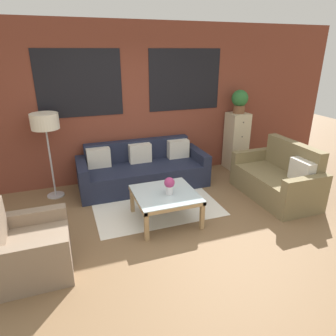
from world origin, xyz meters
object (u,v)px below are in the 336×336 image
Objects in this scene: drawer_cabinet at (236,141)px; settee_vintage at (278,179)px; potted_plant at (240,100)px; armchair_corner at (29,249)px; couch_dark at (143,171)px; coffee_table at (165,197)px; floor_lamp at (45,125)px; flower_vase at (169,185)px.

settee_vintage is at bearing -92.31° from drawer_cabinet.
potted_plant is at bearing 87.69° from settee_vintage.
potted_plant is at bearing 27.49° from armchair_corner.
couch_dark is 2.54m from armchair_corner.
coffee_table is at bearing -177.86° from settee_vintage.
potted_plant is (3.85, 2.00, 1.13)m from armchair_corner.
potted_plant is (3.58, 0.13, 0.17)m from floor_lamp.
floor_lamp is at bearing 81.79° from armchair_corner.
settee_vintage is at bearing 8.68° from armchair_corner.
settee_vintage is 2.02m from coffee_table.
couch_dark is 1.97× the size of drawer_cabinet.
flower_vase is (1.55, -1.43, -0.65)m from floor_lamp.
drawer_cabinet reaches higher than couch_dark.
flower_vase is at bearing -57.82° from coffee_table.
settee_vintage is 1.71× the size of coffee_table.
armchair_corner reaches higher than flower_vase.
floor_lamp is 2.21m from flower_vase.
drawer_cabinet reaches higher than coffee_table.
armchair_corner reaches higher than coffee_table.
settee_vintage is at bearing 3.98° from flower_vase.
settee_vintage is at bearing -20.13° from floor_lamp.
armchair_corner is (-3.80, -0.58, -0.03)m from settee_vintage.
floor_lamp is at bearing 137.80° from coffee_table.
drawer_cabinet is at bearing 35.87° from coffee_table.
floor_lamp is (0.27, 1.87, 0.96)m from armchair_corner.
coffee_table is (1.78, 0.50, 0.09)m from armchair_corner.
floor_lamp is (-3.52, 1.29, 0.93)m from settee_vintage.
drawer_cabinet is at bearing 2.13° from floor_lamp.
armchair_corner is 0.61× the size of floor_lamp.
potted_plant is at bearing 37.51° from flower_vase.
settee_vintage is at bearing -92.31° from potted_plant.
couch_dark reaches higher than coffee_table.
coffee_table is 3.43× the size of flower_vase.
couch_dark is 2.62× the size of coffee_table.
drawer_cabinet is 2.54× the size of potted_plant.
potted_plant is (2.07, 1.50, 1.04)m from coffee_table.
potted_plant reaches higher than armchair_corner.
floor_lamp reaches higher than settee_vintage.
settee_vintage is 5.84× the size of flower_vase.
settee_vintage is 1.72× the size of armchair_corner.
floor_lamp is at bearing -177.87° from drawer_cabinet.
couch_dark is 1.53× the size of settee_vintage.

